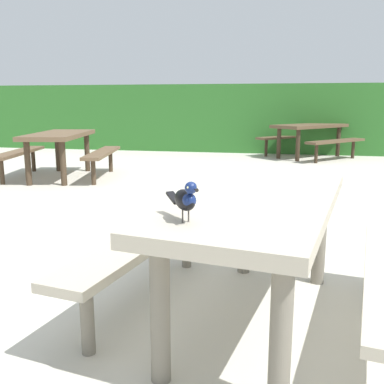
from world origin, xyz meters
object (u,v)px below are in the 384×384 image
(picnic_table_foreground, at_px, (258,228))
(bird_grackle, at_px, (186,199))
(picnic_table_mid_left, at_px, (310,133))
(picnic_table_far_centre, at_px, (59,144))

(picnic_table_foreground, relative_size, bird_grackle, 8.17)
(picnic_table_mid_left, height_order, picnic_table_far_centre, same)
(picnic_table_foreground, distance_m, picnic_table_mid_left, 7.90)
(picnic_table_foreground, xyz_separation_m, picnic_table_mid_left, (0.68, 7.87, 0.00))
(bird_grackle, bearing_deg, picnic_table_far_centre, 123.33)
(picnic_table_foreground, relative_size, picnic_table_far_centre, 1.00)
(bird_grackle, distance_m, picnic_table_mid_left, 8.53)
(picnic_table_mid_left, bearing_deg, bird_grackle, -96.45)
(picnic_table_foreground, height_order, picnic_table_far_centre, same)
(picnic_table_foreground, xyz_separation_m, bird_grackle, (-0.28, -0.60, 0.29))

